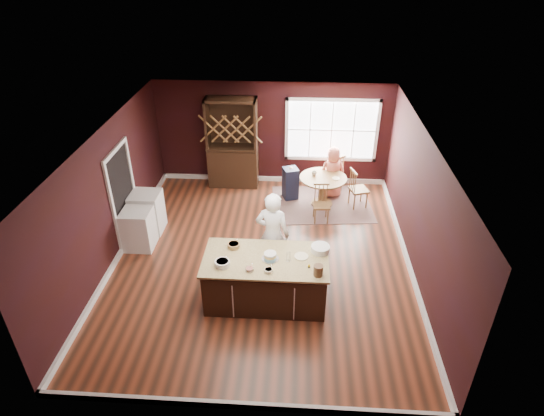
{
  "coord_description": "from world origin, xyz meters",
  "views": [
    {
      "loc": [
        0.67,
        -7.48,
        5.78
      ],
      "look_at": [
        0.18,
        0.31,
        1.05
      ],
      "focal_mm": 30.0,
      "sensor_mm": 36.0,
      "label": 1
    }
  ],
  "objects_px": {
    "baker": "(273,235)",
    "high_chair": "(290,183)",
    "toddler": "(293,168)",
    "hutch": "(232,143)",
    "kitchen_island": "(266,280)",
    "chair_north": "(333,173)",
    "layer_cake": "(270,256)",
    "chair_south": "(321,204)",
    "washer": "(139,229)",
    "chair_east": "(359,188)",
    "dryer": "(147,212)",
    "dining_table": "(323,185)",
    "seated_woman": "(333,172)"
  },
  "relations": [
    {
      "from": "baker",
      "to": "high_chair",
      "type": "relative_size",
      "value": 2.09
    },
    {
      "from": "high_chair",
      "to": "toddler",
      "type": "xyz_separation_m",
      "value": [
        0.04,
        0.07,
        0.38
      ]
    },
    {
      "from": "toddler",
      "to": "hutch",
      "type": "xyz_separation_m",
      "value": [
        -1.56,
        0.57,
        0.36
      ]
    },
    {
      "from": "kitchen_island",
      "to": "chair_north",
      "type": "height_order",
      "value": "chair_north"
    },
    {
      "from": "layer_cake",
      "to": "chair_south",
      "type": "relative_size",
      "value": 0.33
    },
    {
      "from": "chair_north",
      "to": "washer",
      "type": "bearing_deg",
      "value": -4.34
    },
    {
      "from": "chair_east",
      "to": "washer",
      "type": "distance_m",
      "value": 5.2
    },
    {
      "from": "chair_south",
      "to": "washer",
      "type": "distance_m",
      "value": 4.08
    },
    {
      "from": "layer_cake",
      "to": "chair_north",
      "type": "xyz_separation_m",
      "value": [
        1.33,
        4.2,
        -0.46
      ]
    },
    {
      "from": "kitchen_island",
      "to": "chair_south",
      "type": "bearing_deg",
      "value": 68.42
    },
    {
      "from": "toddler",
      "to": "dryer",
      "type": "distance_m",
      "value": 3.64
    },
    {
      "from": "baker",
      "to": "dryer",
      "type": "height_order",
      "value": "baker"
    },
    {
      "from": "chair_south",
      "to": "dryer",
      "type": "xyz_separation_m",
      "value": [
        -3.88,
        -0.61,
        0.01
      ]
    },
    {
      "from": "chair_north",
      "to": "dryer",
      "type": "relative_size",
      "value": 1.13
    },
    {
      "from": "layer_cake",
      "to": "hutch",
      "type": "xyz_separation_m",
      "value": [
        -1.26,
        4.41,
        0.19
      ]
    },
    {
      "from": "baker",
      "to": "chair_east",
      "type": "xyz_separation_m",
      "value": [
        1.93,
        2.69,
        -0.39
      ]
    },
    {
      "from": "chair_south",
      "to": "chair_north",
      "type": "relative_size",
      "value": 0.87
    },
    {
      "from": "layer_cake",
      "to": "hutch",
      "type": "height_order",
      "value": "hutch"
    },
    {
      "from": "kitchen_island",
      "to": "dryer",
      "type": "bearing_deg",
      "value": 143.04
    },
    {
      "from": "baker",
      "to": "chair_south",
      "type": "xyz_separation_m",
      "value": [
        1.0,
        1.96,
        -0.44
      ]
    },
    {
      "from": "chair_east",
      "to": "toddler",
      "type": "height_order",
      "value": "chair_east"
    },
    {
      "from": "dining_table",
      "to": "toddler",
      "type": "distance_m",
      "value": 0.87
    },
    {
      "from": "chair_north",
      "to": "baker",
      "type": "bearing_deg",
      "value": 31.51
    },
    {
      "from": "baker",
      "to": "high_chair",
      "type": "bearing_deg",
      "value": -85.64
    },
    {
      "from": "seated_woman",
      "to": "dryer",
      "type": "xyz_separation_m",
      "value": [
        -4.19,
        -1.84,
        -0.2
      ]
    },
    {
      "from": "seated_woman",
      "to": "hutch",
      "type": "bearing_deg",
      "value": -17.68
    },
    {
      "from": "seated_woman",
      "to": "layer_cake",
      "type": "bearing_deg",
      "value": 64.22
    },
    {
      "from": "kitchen_island",
      "to": "toddler",
      "type": "height_order",
      "value": "toddler"
    },
    {
      "from": "kitchen_island",
      "to": "high_chair",
      "type": "distance_m",
      "value": 3.78
    },
    {
      "from": "high_chair",
      "to": "washer",
      "type": "bearing_deg",
      "value": -163.21
    },
    {
      "from": "chair_east",
      "to": "chair_south",
      "type": "height_order",
      "value": "chair_east"
    },
    {
      "from": "dining_table",
      "to": "dryer",
      "type": "distance_m",
      "value": 4.17
    },
    {
      "from": "chair_south",
      "to": "toddler",
      "type": "distance_m",
      "value": 1.36
    },
    {
      "from": "baker",
      "to": "hutch",
      "type": "relative_size",
      "value": 0.76
    },
    {
      "from": "chair_north",
      "to": "seated_woman",
      "type": "height_order",
      "value": "seated_woman"
    },
    {
      "from": "kitchen_island",
      "to": "washer",
      "type": "bearing_deg",
      "value": 152.34
    },
    {
      "from": "kitchen_island",
      "to": "baker",
      "type": "relative_size",
      "value": 1.23
    },
    {
      "from": "chair_north",
      "to": "seated_woman",
      "type": "xyz_separation_m",
      "value": [
        -0.03,
        -0.24,
        0.14
      ]
    },
    {
      "from": "layer_cake",
      "to": "seated_woman",
      "type": "bearing_deg",
      "value": 71.8
    },
    {
      "from": "chair_east",
      "to": "seated_woman",
      "type": "relative_size",
      "value": 0.76
    },
    {
      "from": "kitchen_island",
      "to": "hutch",
      "type": "relative_size",
      "value": 0.93
    },
    {
      "from": "chair_south",
      "to": "chair_north",
      "type": "bearing_deg",
      "value": 72.65
    },
    {
      "from": "hutch",
      "to": "washer",
      "type": "bearing_deg",
      "value": -118.9
    },
    {
      "from": "chair_east",
      "to": "high_chair",
      "type": "relative_size",
      "value": 1.17
    },
    {
      "from": "chair_east",
      "to": "seated_woman",
      "type": "bearing_deg",
      "value": 33.74
    },
    {
      "from": "chair_north",
      "to": "washer",
      "type": "distance_m",
      "value": 5.02
    },
    {
      "from": "chair_north",
      "to": "high_chair",
      "type": "distance_m",
      "value": 1.16
    },
    {
      "from": "high_chair",
      "to": "dining_table",
      "type": "bearing_deg",
      "value": -38.56
    },
    {
      "from": "chair_south",
      "to": "washer",
      "type": "xyz_separation_m",
      "value": [
        -3.88,
        -1.25,
        -0.02
      ]
    },
    {
      "from": "hutch",
      "to": "baker",
      "type": "bearing_deg",
      "value": -70.97
    }
  ]
}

